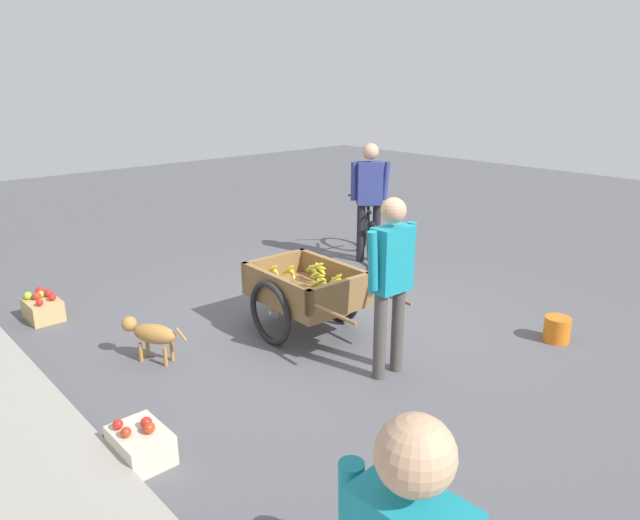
{
  "coord_description": "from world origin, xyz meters",
  "views": [
    {
      "loc": [
        -4.05,
        3.8,
        2.49
      ],
      "look_at": [
        0.04,
        0.1,
        0.75
      ],
      "focal_mm": 32.57,
      "sensor_mm": 36.0,
      "label": 1
    }
  ],
  "objects_px": {
    "bicycle": "(367,234)",
    "dog": "(151,333)",
    "apple_crate": "(141,444)",
    "mixed_fruit_crate": "(43,308)",
    "fruit_cart": "(306,292)",
    "vendor_person": "(391,273)",
    "plastic_bucket": "(557,329)",
    "cyclist_person": "(370,192)"
  },
  "relations": [
    {
      "from": "bicycle",
      "to": "dog",
      "type": "relative_size",
      "value": 2.19
    },
    {
      "from": "apple_crate",
      "to": "mixed_fruit_crate",
      "type": "bearing_deg",
      "value": -6.01
    },
    {
      "from": "fruit_cart",
      "to": "bicycle",
      "type": "bearing_deg",
      "value": -59.89
    },
    {
      "from": "fruit_cart",
      "to": "vendor_person",
      "type": "distance_m",
      "value": 1.25
    },
    {
      "from": "fruit_cart",
      "to": "vendor_person",
      "type": "height_order",
      "value": "vendor_person"
    },
    {
      "from": "dog",
      "to": "mixed_fruit_crate",
      "type": "relative_size",
      "value": 1.38
    },
    {
      "from": "dog",
      "to": "apple_crate",
      "type": "relative_size",
      "value": 1.38
    },
    {
      "from": "bicycle",
      "to": "plastic_bucket",
      "type": "height_order",
      "value": "bicycle"
    },
    {
      "from": "apple_crate",
      "to": "mixed_fruit_crate",
      "type": "distance_m",
      "value": 2.99
    },
    {
      "from": "cyclist_person",
      "to": "dog",
      "type": "height_order",
      "value": "cyclist_person"
    },
    {
      "from": "plastic_bucket",
      "to": "mixed_fruit_crate",
      "type": "relative_size",
      "value": 0.57
    },
    {
      "from": "cyclist_person",
      "to": "apple_crate",
      "type": "bearing_deg",
      "value": 114.87
    },
    {
      "from": "cyclist_person",
      "to": "plastic_bucket",
      "type": "bearing_deg",
      "value": 170.12
    },
    {
      "from": "bicycle",
      "to": "cyclist_person",
      "type": "distance_m",
      "value": 0.66
    },
    {
      "from": "fruit_cart",
      "to": "vendor_person",
      "type": "relative_size",
      "value": 1.07
    },
    {
      "from": "bicycle",
      "to": "cyclist_person",
      "type": "xyz_separation_m",
      "value": [
        -0.12,
        0.1,
        0.64
      ]
    },
    {
      "from": "vendor_person",
      "to": "bicycle",
      "type": "xyz_separation_m",
      "value": [
        2.49,
        -2.36,
        -0.58
      ]
    },
    {
      "from": "cyclist_person",
      "to": "apple_crate",
      "type": "relative_size",
      "value": 3.75
    },
    {
      "from": "vendor_person",
      "to": "mixed_fruit_crate",
      "type": "relative_size",
      "value": 3.57
    },
    {
      "from": "dog",
      "to": "apple_crate",
      "type": "xyz_separation_m",
      "value": [
        -1.29,
        0.74,
        -0.15
      ]
    },
    {
      "from": "cyclist_person",
      "to": "plastic_bucket",
      "type": "distance_m",
      "value": 3.21
    },
    {
      "from": "mixed_fruit_crate",
      "to": "bicycle",
      "type": "bearing_deg",
      "value": -100.88
    },
    {
      "from": "plastic_bucket",
      "to": "fruit_cart",
      "type": "bearing_deg",
      "value": 42.74
    },
    {
      "from": "apple_crate",
      "to": "mixed_fruit_crate",
      "type": "xyz_separation_m",
      "value": [
        2.97,
        -0.31,
        0.01
      ]
    },
    {
      "from": "mixed_fruit_crate",
      "to": "apple_crate",
      "type": "bearing_deg",
      "value": 173.99
    },
    {
      "from": "apple_crate",
      "to": "mixed_fruit_crate",
      "type": "height_order",
      "value": "mixed_fruit_crate"
    },
    {
      "from": "fruit_cart",
      "to": "dog",
      "type": "height_order",
      "value": "fruit_cart"
    },
    {
      "from": "fruit_cart",
      "to": "mixed_fruit_crate",
      "type": "distance_m",
      "value": 2.87
    },
    {
      "from": "dog",
      "to": "bicycle",
      "type": "bearing_deg",
      "value": -76.97
    },
    {
      "from": "fruit_cart",
      "to": "cyclist_person",
      "type": "relative_size",
      "value": 1.02
    },
    {
      "from": "vendor_person",
      "to": "plastic_bucket",
      "type": "distance_m",
      "value": 2.03
    },
    {
      "from": "plastic_bucket",
      "to": "mixed_fruit_crate",
      "type": "height_order",
      "value": "mixed_fruit_crate"
    },
    {
      "from": "fruit_cart",
      "to": "mixed_fruit_crate",
      "type": "relative_size",
      "value": 3.81
    },
    {
      "from": "plastic_bucket",
      "to": "dog",
      "type": "bearing_deg",
      "value": 53.87
    },
    {
      "from": "vendor_person",
      "to": "mixed_fruit_crate",
      "type": "distance_m",
      "value": 3.86
    },
    {
      "from": "vendor_person",
      "to": "apple_crate",
      "type": "height_order",
      "value": "vendor_person"
    },
    {
      "from": "cyclist_person",
      "to": "bicycle",
      "type": "bearing_deg",
      "value": -38.71
    },
    {
      "from": "plastic_bucket",
      "to": "apple_crate",
      "type": "height_order",
      "value": "apple_crate"
    },
    {
      "from": "dog",
      "to": "mixed_fruit_crate",
      "type": "xyz_separation_m",
      "value": [
        1.68,
        0.43,
        -0.14
      ]
    },
    {
      "from": "apple_crate",
      "to": "vendor_person",
      "type": "bearing_deg",
      "value": -98.56
    },
    {
      "from": "bicycle",
      "to": "mixed_fruit_crate",
      "type": "distance_m",
      "value": 4.28
    },
    {
      "from": "apple_crate",
      "to": "dog",
      "type": "bearing_deg",
      "value": -29.75
    }
  ]
}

